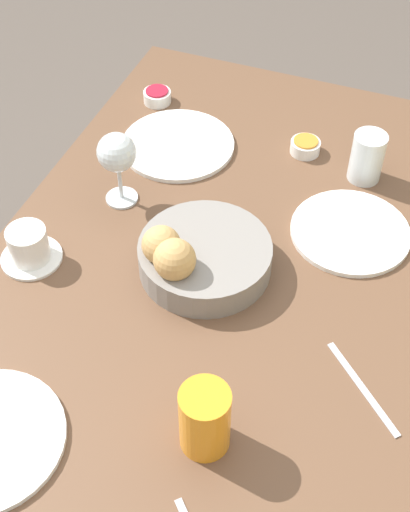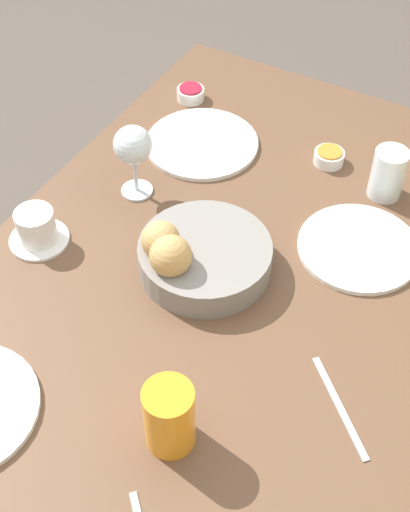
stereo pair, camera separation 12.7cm
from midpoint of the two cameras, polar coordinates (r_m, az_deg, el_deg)
The scene contains 12 objects.
ground_plane at distance 1.91m, azimuth -0.85°, elevation -17.43°, with size 10.00×10.00×0.00m, color #564C44.
dining_table at distance 1.34m, azimuth -1.16°, elevation -5.25°, with size 1.36×0.89×0.76m.
bread_basket at distance 1.26m, azimuth -3.41°, elevation -0.17°, with size 0.24×0.24×0.11m.
plate_near_left at distance 1.55m, azimuth -4.56°, elevation 8.76°, with size 0.24×0.24×0.01m.
plate_far_center at distance 1.36m, azimuth 8.97°, elevation 1.79°, with size 0.23×0.23×0.01m.
juice_glass at distance 1.04m, azimuth -3.60°, elevation -13.13°, with size 0.08×0.08×0.12m.
water_tumbler at distance 1.46m, azimuth 10.42°, elevation 7.67°, with size 0.07×0.07×0.10m.
wine_glass at distance 1.36m, azimuth -9.74°, elevation 7.86°, with size 0.08×0.08×0.16m.
coffee_cup at distance 1.34m, azimuth -16.57°, elevation 0.58°, with size 0.11×0.11×0.07m.
jam_bowl_berry at distance 1.68m, azimuth -6.06°, elevation 12.51°, with size 0.06×0.06×0.03m.
jam_bowl_honey at distance 1.53m, azimuth 5.66°, elevation 8.61°, with size 0.06×0.06×0.03m.
fork_silver at distance 1.15m, azimuth 9.38°, elevation -10.57°, with size 0.14×0.14×0.00m.
Camera 1 is at (0.78, 0.26, 1.73)m, focal length 50.00 mm.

